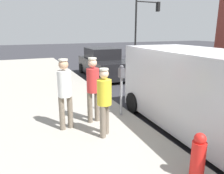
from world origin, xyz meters
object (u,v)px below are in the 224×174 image
at_px(traffic_light_corner, 144,20).
at_px(fire_hydrant, 198,157).
at_px(parked_sedan_behind, 103,64).
at_px(pedestrian_in_yellow, 104,98).
at_px(parking_meter_near, 121,82).
at_px(pedestrian_in_red, 93,86).
at_px(pedestrian_in_white, 65,90).
at_px(parked_van, 207,92).

height_order(traffic_light_corner, fire_hydrant, traffic_light_corner).
bearing_deg(parked_sedan_behind, pedestrian_in_yellow, 68.98).
relative_size(parking_meter_near, pedestrian_in_red, 0.85).
distance_m(pedestrian_in_white, parked_van, 3.53).
relative_size(parking_meter_near, parked_sedan_behind, 0.34).
bearing_deg(parking_meter_near, pedestrian_in_yellow, 47.54).
distance_m(pedestrian_in_red, parked_sedan_behind, 6.77).
distance_m(pedestrian_in_yellow, parked_van, 2.56).
xyz_separation_m(parked_sedan_behind, fire_hydrant, (1.88, 9.22, -0.18)).
xyz_separation_m(parked_van, fire_hydrant, (1.60, 1.39, -0.59)).
xyz_separation_m(parking_meter_near, pedestrian_in_yellow, (0.95, 1.04, -0.09)).
bearing_deg(parking_meter_near, parked_van, 130.36).
distance_m(pedestrian_in_yellow, traffic_light_corner, 15.40).
bearing_deg(traffic_light_corner, pedestrian_in_red, 53.08).
relative_size(pedestrian_in_red, traffic_light_corner, 0.34).
height_order(parking_meter_near, pedestrian_in_red, pedestrian_in_red).
xyz_separation_m(parking_meter_near, pedestrian_in_red, (0.92, 0.14, 0.00)).
relative_size(parking_meter_near, pedestrian_in_yellow, 0.92).
bearing_deg(pedestrian_in_red, parked_sedan_behind, -113.53).
bearing_deg(pedestrian_in_yellow, parked_sedan_behind, -111.02).
bearing_deg(parking_meter_near, parked_sedan_behind, -106.35).
relative_size(parked_sedan_behind, traffic_light_corner, 0.86).
distance_m(pedestrian_in_red, pedestrian_in_yellow, 0.90).
bearing_deg(pedestrian_in_red, pedestrian_in_white, 10.72).
bearing_deg(pedestrian_in_white, parking_meter_near, -170.44).
bearing_deg(pedestrian_in_yellow, traffic_light_corner, -124.97).
bearing_deg(pedestrian_in_white, pedestrian_in_red, -169.28).
bearing_deg(fire_hydrant, traffic_light_corner, -118.35).
bearing_deg(parked_van, fire_hydrant, 41.07).
bearing_deg(pedestrian_in_white, parked_van, 155.32).
bearing_deg(pedestrian_in_red, parked_van, 146.11).
bearing_deg(traffic_light_corner, parked_van, 64.58).
height_order(parking_meter_near, traffic_light_corner, traffic_light_corner).
distance_m(parking_meter_near, fire_hydrant, 3.22).
xyz_separation_m(parked_van, traffic_light_corner, (-6.27, -13.18, 2.36)).
xyz_separation_m(pedestrian_in_yellow, parked_sedan_behind, (-2.73, -7.10, -0.34)).
bearing_deg(traffic_light_corner, parked_sedan_behind, 41.85).
distance_m(parked_van, traffic_light_corner, 14.79).
height_order(pedestrian_in_red, parked_sedan_behind, pedestrian_in_red).
xyz_separation_m(parking_meter_near, pedestrian_in_white, (1.71, 0.29, 0.02)).
xyz_separation_m(pedestrian_in_white, parked_van, (-3.21, 1.48, -0.05)).
xyz_separation_m(pedestrian_in_red, pedestrian_in_yellow, (0.03, 0.90, -0.09)).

